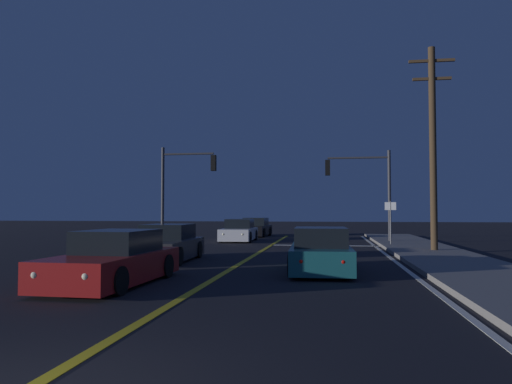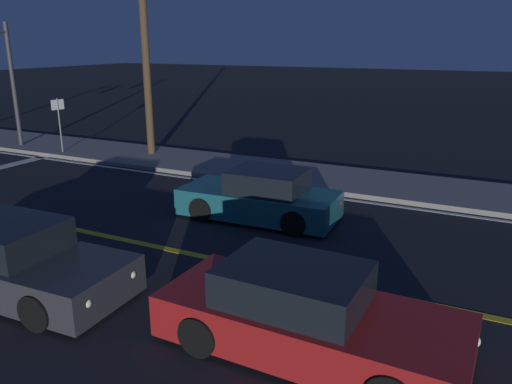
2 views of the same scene
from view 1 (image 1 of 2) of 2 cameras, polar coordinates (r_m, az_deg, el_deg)
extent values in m
cube|color=gray|center=(16.22, 23.92, -8.28)|extent=(3.20, 41.71, 0.15)
cube|color=gold|center=(15.96, -2.44, -8.83)|extent=(0.20, 39.39, 0.01)
cube|color=silver|center=(15.85, 17.39, -8.77)|extent=(0.16, 39.39, 0.01)
cube|color=silver|center=(25.72, 8.20, -6.32)|extent=(5.66, 0.50, 0.01)
cube|color=silver|center=(29.20, -2.05, -5.01)|extent=(1.89, 4.35, 0.68)
cube|color=black|center=(29.43, -1.97, -3.82)|extent=(1.58, 2.02, 0.60)
cylinder|color=black|center=(27.76, -0.80, -5.40)|extent=(0.24, 0.65, 0.64)
cylinder|color=black|center=(28.04, -4.17, -5.36)|extent=(0.24, 0.65, 0.64)
cylinder|color=black|center=(30.41, -0.10, -5.13)|extent=(0.24, 0.65, 0.64)
cylinder|color=black|center=(30.66, -3.18, -5.10)|extent=(0.24, 0.65, 0.64)
sphere|color=#FFF4CC|center=(27.04, -1.60, -5.06)|extent=(0.18, 0.18, 0.18)
sphere|color=#FFF4CC|center=(27.23, -3.91, -5.03)|extent=(0.18, 0.18, 0.18)
sphere|color=red|center=(31.19, -0.43, -4.69)|extent=(0.14, 0.14, 0.14)
sphere|color=red|center=(31.36, -2.43, -4.68)|extent=(0.14, 0.14, 0.14)
cube|color=black|center=(34.85, -0.10, -4.57)|extent=(1.99, 4.42, 0.68)
cube|color=black|center=(35.09, -0.01, -3.58)|extent=(1.64, 2.06, 0.60)
cylinder|color=black|center=(33.38, 0.88, -4.88)|extent=(0.25, 0.65, 0.64)
cylinder|color=black|center=(33.72, -1.95, -4.85)|extent=(0.25, 0.65, 0.64)
cylinder|color=black|center=(36.03, 1.64, -4.69)|extent=(0.25, 0.65, 0.64)
cylinder|color=black|center=(36.34, -1.00, -4.67)|extent=(0.25, 0.65, 0.64)
sphere|color=#FFF4CC|center=(32.67, 0.15, -4.58)|extent=(0.18, 0.18, 0.18)
sphere|color=#FFF4CC|center=(32.90, -1.77, -4.57)|extent=(0.18, 0.18, 0.18)
sphere|color=red|center=(36.83, 1.40, -4.32)|extent=(0.14, 0.14, 0.14)
sphere|color=red|center=(37.04, -0.31, -4.31)|extent=(0.14, 0.14, 0.14)
cube|color=maroon|center=(12.51, -16.70, -8.54)|extent=(1.96, 4.63, 0.68)
cube|color=black|center=(12.70, -16.11, -5.74)|extent=(1.63, 2.15, 0.60)
cylinder|color=black|center=(10.88, -16.10, -10.14)|extent=(0.24, 0.65, 0.64)
cylinder|color=black|center=(11.73, -23.67, -9.46)|extent=(0.24, 0.65, 0.64)
cylinder|color=black|center=(13.47, -10.66, -8.66)|extent=(0.24, 0.65, 0.64)
cylinder|color=black|center=(14.16, -17.18, -8.28)|extent=(0.24, 0.65, 0.64)
sphere|color=#FFF4CC|center=(10.28, -19.57, -9.44)|extent=(0.18, 0.18, 0.18)
sphere|color=#FFF4CC|center=(10.88, -24.80, -8.96)|extent=(0.18, 0.18, 0.18)
sphere|color=red|center=(14.31, -10.55, -7.48)|extent=(0.14, 0.14, 0.14)
sphere|color=red|center=(14.75, -14.69, -7.29)|extent=(0.14, 0.14, 0.14)
cube|color=#2D2D33|center=(17.87, -10.68, -6.69)|extent=(1.96, 4.51, 0.68)
cube|color=black|center=(18.09, -10.41, -4.74)|extent=(1.63, 2.10, 0.60)
cylinder|color=black|center=(16.31, -9.28, -7.55)|extent=(0.24, 0.65, 0.64)
cylinder|color=black|center=(16.87, -14.91, -7.33)|extent=(0.24, 0.65, 0.64)
cylinder|color=black|center=(18.97, -6.93, -6.82)|extent=(0.24, 0.65, 0.64)
cylinder|color=black|center=(19.45, -11.86, -6.68)|extent=(0.24, 0.65, 0.64)
sphere|color=#FFF4CC|center=(15.63, -11.11, -7.03)|extent=(0.18, 0.18, 0.18)
sphere|color=#FFF4CC|center=(16.02, -15.00, -6.88)|extent=(0.18, 0.18, 0.18)
sphere|color=red|center=(19.80, -7.18, -6.05)|extent=(0.14, 0.14, 0.14)
sphere|color=red|center=(20.10, -10.34, -5.97)|extent=(0.14, 0.14, 0.14)
cube|color=#195960|center=(14.60, 7.69, -7.71)|extent=(1.89, 4.19, 0.68)
cube|color=black|center=(14.31, 7.70, -5.41)|extent=(1.57, 1.95, 0.60)
cylinder|color=black|center=(15.90, 4.65, -7.71)|extent=(0.24, 0.65, 0.64)
cylinder|color=black|center=(15.93, 10.55, -7.67)|extent=(0.24, 0.65, 0.64)
cylinder|color=black|center=(13.35, 4.28, -8.75)|extent=(0.24, 0.65, 0.64)
cylinder|color=black|center=(13.38, 11.32, -8.70)|extent=(0.24, 0.65, 0.64)
sphere|color=#FFF4CC|center=(16.59, 5.67, -6.79)|extent=(0.18, 0.18, 0.18)
sphere|color=#FFF4CC|center=(16.61, 9.43, -6.76)|extent=(0.18, 0.18, 0.18)
sphere|color=red|center=(12.59, 5.38, -8.22)|extent=(0.14, 0.14, 0.14)
sphere|color=red|center=(12.61, 10.35, -8.18)|extent=(0.14, 0.14, 0.14)
cylinder|color=#38383D|center=(28.17, 15.61, -0.53)|extent=(0.18, 0.18, 5.30)
cylinder|color=#38383D|center=(28.17, 12.05, 4.02)|extent=(3.46, 0.12, 0.12)
cube|color=black|center=(28.07, 8.53, 2.89)|extent=(0.28, 0.28, 0.90)
sphere|color=red|center=(28.09, 8.52, 3.43)|extent=(0.22, 0.22, 0.22)
sphere|color=#4C2D05|center=(28.07, 8.53, 2.89)|extent=(0.22, 0.22, 0.22)
sphere|color=#0A3814|center=(28.04, 8.53, 2.34)|extent=(0.22, 0.22, 0.22)
cylinder|color=#38383D|center=(28.22, -11.05, -0.35)|extent=(0.18, 0.18, 5.52)
cylinder|color=#38383D|center=(27.93, -8.09, 4.51)|extent=(3.02, 0.12, 0.12)
cube|color=black|center=(27.47, -5.08, 3.46)|extent=(0.28, 0.28, 0.90)
sphere|color=red|center=(27.50, -5.08, 4.02)|extent=(0.22, 0.22, 0.22)
sphere|color=#4C2D05|center=(27.47, -5.08, 3.46)|extent=(0.22, 0.22, 0.22)
sphere|color=#0A3814|center=(27.45, -5.08, 2.90)|extent=(0.22, 0.22, 0.22)
cylinder|color=#4C3823|center=(22.33, 20.32, 4.78)|extent=(0.30, 0.30, 9.03)
cube|color=#4C3823|center=(23.13, 20.18, 14.45)|extent=(1.95, 0.12, 0.12)
cube|color=#4C3823|center=(22.91, 20.21, 12.54)|extent=(1.64, 0.12, 0.12)
cylinder|color=slate|center=(25.35, 15.74, -3.70)|extent=(0.06, 0.06, 2.33)
cube|color=white|center=(25.35, 15.72, -1.63)|extent=(0.56, 0.11, 0.40)
camera|label=2|loc=(14.97, -43.25, 8.73)|focal=35.32mm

